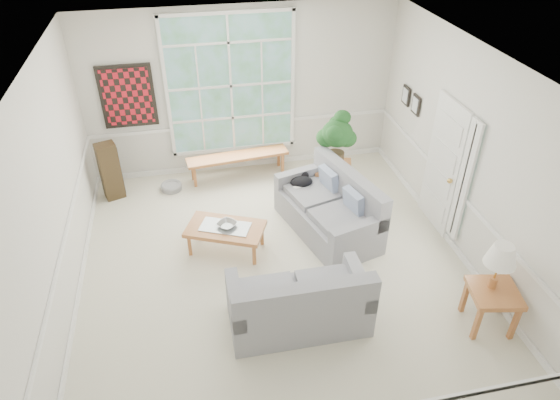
# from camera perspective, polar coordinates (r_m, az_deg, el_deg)

# --- Properties ---
(floor) EXTENTS (5.50, 6.00, 0.01)m
(floor) POSITION_cam_1_polar(r_m,az_deg,el_deg) (7.31, -0.45, -7.80)
(floor) COLOR beige
(floor) RESTS_ON ground
(ceiling) EXTENTS (5.50, 6.00, 0.02)m
(ceiling) POSITION_cam_1_polar(r_m,az_deg,el_deg) (5.74, -0.59, 15.00)
(ceiling) COLOR white
(ceiling) RESTS_ON ground
(wall_back) EXTENTS (5.50, 0.02, 3.00)m
(wall_back) POSITION_cam_1_polar(r_m,az_deg,el_deg) (9.04, -4.34, 12.21)
(wall_back) COLOR silver
(wall_back) RESTS_ON ground
(wall_front) EXTENTS (5.50, 0.02, 3.00)m
(wall_front) POSITION_cam_1_polar(r_m,az_deg,el_deg) (4.25, 7.94, -19.45)
(wall_front) COLOR silver
(wall_front) RESTS_ON ground
(wall_left) EXTENTS (0.02, 6.00, 3.00)m
(wall_left) POSITION_cam_1_polar(r_m,az_deg,el_deg) (6.53, -24.88, -0.60)
(wall_left) COLOR silver
(wall_left) RESTS_ON ground
(wall_right) EXTENTS (0.02, 6.00, 3.00)m
(wall_right) POSITION_cam_1_polar(r_m,az_deg,el_deg) (7.36, 21.04, 4.41)
(wall_right) COLOR silver
(wall_right) RESTS_ON ground
(window_back) EXTENTS (2.30, 0.08, 2.40)m
(window_back) POSITION_cam_1_polar(r_m,az_deg,el_deg) (8.93, -5.64, 12.88)
(window_back) COLOR white
(window_back) RESTS_ON wall_back
(entry_door) EXTENTS (0.08, 0.90, 2.10)m
(entry_door) POSITION_cam_1_polar(r_m,az_deg,el_deg) (7.99, 18.07, 3.75)
(entry_door) COLOR white
(entry_door) RESTS_ON floor
(door_sidelight) EXTENTS (0.08, 0.26, 1.90)m
(door_sidelight) POSITION_cam_1_polar(r_m,az_deg,el_deg) (7.49, 20.34, 1.96)
(door_sidelight) COLOR white
(door_sidelight) RESTS_ON wall_right
(wall_art) EXTENTS (0.90, 0.06, 1.10)m
(wall_art) POSITION_cam_1_polar(r_m,az_deg,el_deg) (8.94, -17.02, 11.23)
(wall_art) COLOR maroon
(wall_art) RESTS_ON wall_back
(wall_frame_near) EXTENTS (0.04, 0.26, 0.32)m
(wall_frame_near) POSITION_cam_1_polar(r_m,az_deg,el_deg) (8.67, 15.23, 10.45)
(wall_frame_near) COLOR black
(wall_frame_near) RESTS_ON wall_right
(wall_frame_far) EXTENTS (0.04, 0.26, 0.32)m
(wall_frame_far) POSITION_cam_1_polar(r_m,az_deg,el_deg) (9.00, 14.17, 11.50)
(wall_frame_far) COLOR black
(wall_frame_far) RESTS_ON wall_right
(loveseat_right) EXTENTS (1.40, 2.01, 0.99)m
(loveseat_right) POSITION_cam_1_polar(r_m,az_deg,el_deg) (7.73, 5.50, -0.55)
(loveseat_right) COLOR gray
(loveseat_right) RESTS_ON floor
(loveseat_front) EXTENTS (1.73, 0.91, 0.93)m
(loveseat_front) POSITION_cam_1_polar(r_m,az_deg,el_deg) (6.27, 2.13, -10.73)
(loveseat_front) COLOR gray
(loveseat_front) RESTS_ON floor
(coffee_table) EXTENTS (1.28, 1.02, 0.42)m
(coffee_table) POSITION_cam_1_polar(r_m,az_deg,el_deg) (7.54, -6.18, -4.36)
(coffee_table) COLOR #AB6534
(coffee_table) RESTS_ON floor
(pewter_bowl) EXTENTS (0.46, 0.46, 0.08)m
(pewter_bowl) POSITION_cam_1_polar(r_m,az_deg,el_deg) (7.39, -6.09, -2.78)
(pewter_bowl) COLOR #95959A
(pewter_bowl) RESTS_ON coffee_table
(window_bench) EXTENTS (1.89, 0.56, 0.43)m
(window_bench) POSITION_cam_1_polar(r_m,az_deg,el_deg) (9.28, -4.81, 3.95)
(window_bench) COLOR #AB6534
(window_bench) RESTS_ON floor
(end_table) EXTENTS (0.75, 0.75, 0.60)m
(end_table) POSITION_cam_1_polar(r_m,az_deg,el_deg) (8.68, 6.01, 2.19)
(end_table) COLOR #AB6534
(end_table) RESTS_ON floor
(houseplant) EXTENTS (0.71, 0.71, 0.96)m
(houseplant) POSITION_cam_1_polar(r_m,az_deg,el_deg) (8.33, 6.53, 6.89)
(houseplant) COLOR #1A481C
(houseplant) RESTS_ON end_table
(side_table) EXTENTS (0.67, 0.67, 0.58)m
(side_table) POSITION_cam_1_polar(r_m,az_deg,el_deg) (6.87, 22.83, -11.27)
(side_table) COLOR #AB6534
(side_table) RESTS_ON floor
(table_lamp) EXTENTS (0.39, 0.39, 0.65)m
(table_lamp) POSITION_cam_1_polar(r_m,az_deg,el_deg) (6.51, 23.65, -6.99)
(table_lamp) COLOR silver
(table_lamp) RESTS_ON side_table
(pet_bed) EXTENTS (0.47, 0.47, 0.11)m
(pet_bed) POSITION_cam_1_polar(r_m,az_deg,el_deg) (9.14, -12.31, 1.52)
(pet_bed) COLOR gray
(pet_bed) RESTS_ON floor
(floor_speaker) EXTENTS (0.39, 0.34, 1.03)m
(floor_speaker) POSITION_cam_1_polar(r_m,az_deg,el_deg) (8.98, -18.85, 3.14)
(floor_speaker) COLOR #3C2D19
(floor_speaker) RESTS_ON floor
(cat) EXTENTS (0.45, 0.39, 0.17)m
(cat) POSITION_cam_1_polar(r_m,az_deg,el_deg) (8.08, 2.47, 2.14)
(cat) COLOR black
(cat) RESTS_ON loveseat_right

